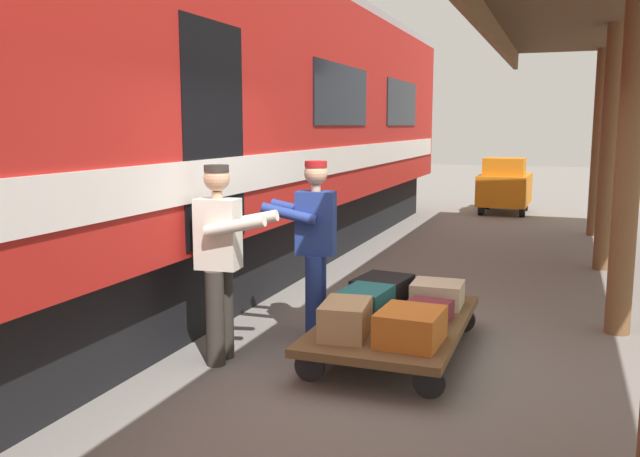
% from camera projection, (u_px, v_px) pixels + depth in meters
% --- Properties ---
extents(ground_plane, '(60.00, 60.00, 0.00)m').
position_uv_depth(ground_plane, '(401.00, 364.00, 5.73)').
color(ground_plane, slate).
extents(train_car, '(3.03, 21.01, 4.00)m').
position_uv_depth(train_car, '(79.00, 122.00, 6.52)').
color(train_car, '#B21E19').
rests_on(train_car, ground_plane).
extents(luggage_cart, '(1.21, 2.16, 0.32)m').
position_uv_depth(luggage_cart, '(395.00, 324.00, 5.94)').
color(luggage_cart, brown).
rests_on(luggage_cart, ground_plane).
extents(suitcase_orange_carryall, '(0.50, 0.57, 0.27)m').
position_uv_depth(suitcase_orange_carryall, '(410.00, 327.00, 5.27)').
color(suitcase_orange_carryall, '#CC6B23').
rests_on(suitcase_orange_carryall, luggage_cart).
extents(suitcase_burgundy_valise, '(0.44, 0.58, 0.17)m').
position_uv_depth(suitcase_burgundy_valise, '(425.00, 313.00, 5.83)').
color(suitcase_burgundy_valise, maroon).
rests_on(suitcase_burgundy_valise, luggage_cart).
extents(suitcase_teal_softside, '(0.43, 0.56, 0.26)m').
position_uv_depth(suitcase_teal_softside, '(366.00, 303.00, 6.01)').
color(suitcase_teal_softside, '#1E666B').
rests_on(suitcase_teal_softside, luggage_cart).
extents(suitcase_tan_vintage, '(0.42, 0.58, 0.28)m').
position_uv_depth(suitcase_tan_vintage, '(345.00, 319.00, 5.45)').
color(suitcase_tan_vintage, tan).
rests_on(suitcase_tan_vintage, luggage_cart).
extents(suitcase_black_hardshell, '(0.54, 0.65, 0.23)m').
position_uv_depth(suitcase_black_hardshell, '(383.00, 289.00, 6.56)').
color(suitcase_black_hardshell, black).
rests_on(suitcase_black_hardshell, luggage_cart).
extents(suitcase_cream_canvas, '(0.48, 0.45, 0.23)m').
position_uv_depth(suitcase_cream_canvas, '(437.00, 294.00, 6.37)').
color(suitcase_cream_canvas, beige).
rests_on(suitcase_cream_canvas, luggage_cart).
extents(porter_in_overalls, '(0.70, 0.49, 1.70)m').
position_uv_depth(porter_in_overalls, '(314.00, 243.00, 6.29)').
color(porter_in_overalls, navy).
rests_on(porter_in_overalls, ground_plane).
extents(porter_by_door, '(0.69, 0.47, 1.70)m').
position_uv_depth(porter_by_door, '(221.00, 257.00, 5.65)').
color(porter_by_door, '#332D28').
rests_on(porter_by_door, ground_plane).
extents(baggage_tug, '(1.16, 1.74, 1.30)m').
position_uv_depth(baggage_tug, '(505.00, 186.00, 15.53)').
color(baggage_tug, orange).
rests_on(baggage_tug, ground_plane).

